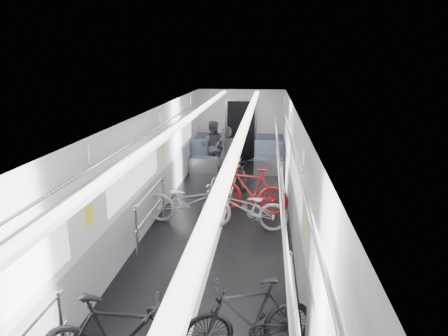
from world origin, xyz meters
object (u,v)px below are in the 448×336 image
object	(u,v)px
person_standing	(226,155)
bike_aisle	(240,170)
bike_right_near	(249,317)
bike_left_far	(188,202)
bike_right_far	(250,190)
person_seated	(212,146)
bike_right_mid	(245,208)

from	to	relation	value
person_standing	bike_aisle	bearing A→B (deg)	160.19
bike_right_near	bike_aisle	xyz separation A→B (m)	(-0.59, 6.66, -0.08)
person_standing	bike_left_far	bearing A→B (deg)	75.12
bike_right_far	person_seated	world-z (taller)	person_seated
bike_left_far	person_standing	xyz separation A→B (m)	(0.50, 3.00, 0.32)
bike_left_far	bike_right_mid	bearing A→B (deg)	-91.76
bike_right_near	person_standing	world-z (taller)	person_standing
bike_aisle	person_seated	distance (m)	1.72
person_standing	person_seated	world-z (taller)	person_standing
bike_left_far	bike_right_near	size ratio (longest dim) A/B	1.16
bike_left_far	bike_aisle	xyz separation A→B (m)	(0.89, 2.90, -0.09)
bike_aisle	bike_right_far	bearing A→B (deg)	-96.30
bike_right_mid	bike_aisle	size ratio (longest dim) A/B	1.17
person_seated	bike_left_far	bearing A→B (deg)	89.15
bike_aisle	person_standing	bearing A→B (deg)	148.65
bike_right_near	person_standing	distance (m)	6.84
person_standing	bike_right_far	bearing A→B (deg)	104.15
bike_right_mid	bike_right_far	bearing A→B (deg)	-180.00
bike_aisle	person_standing	world-z (taller)	person_standing
bike_left_far	bike_right_near	distance (m)	4.04
bike_aisle	person_seated	size ratio (longest dim) A/B	0.98
bike_right_mid	bike_aisle	bearing A→B (deg)	-169.71
person_seated	bike_right_far	bearing A→B (deg)	109.51
bike_left_far	bike_right_far	size ratio (longest dim) A/B	1.06
bike_right_far	person_standing	xyz separation A→B (m)	(-0.78, 2.21, 0.28)
bike_right_mid	bike_aisle	xyz separation A→B (m)	(-0.32, 3.06, -0.07)
bike_right_far	bike_aisle	bearing A→B (deg)	-155.20
bike_right_mid	bike_aisle	distance (m)	3.08
bike_left_far	bike_right_far	bearing A→B (deg)	-52.40
bike_right_mid	person_seated	xyz separation A→B (m)	(-1.29, 4.44, 0.32)
bike_aisle	person_standing	size ratio (longest dim) A/B	0.94
bike_right_far	person_seated	bearing A→B (deg)	-144.47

